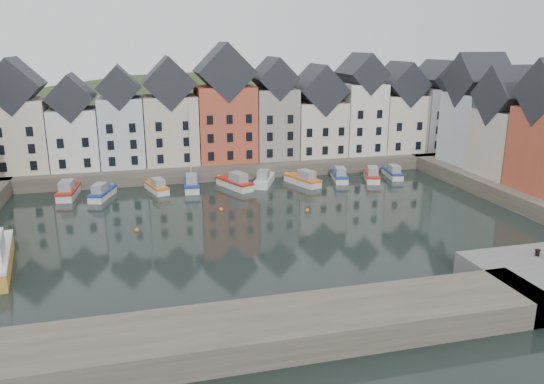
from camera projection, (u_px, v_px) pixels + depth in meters
name	position (u px, v px, depth m)	size (l,w,h in m)	color
ground	(269.00, 230.00, 57.70)	(260.00, 260.00, 0.00)	black
far_quay	(224.00, 163.00, 85.38)	(90.00, 16.00, 2.00)	#4B4739
right_quay	(538.00, 191.00, 69.15)	(14.00, 54.00, 2.00)	#4B4739
near_wall	(204.00, 339.00, 34.52)	(50.00, 6.00, 2.00)	#4B4739
hillside	(206.00, 223.00, 114.76)	(153.60, 70.40, 64.00)	#27381C
far_terrace	(245.00, 115.00, 82.15)	(72.37, 8.16, 17.78)	beige
right_terrace	(513.00, 125.00, 71.48)	(8.30, 24.25, 16.36)	silver
mooring_buoys	(225.00, 216.00, 61.67)	(20.50, 5.50, 0.50)	orange
boat_a	(69.00, 191.00, 69.73)	(2.76, 6.95, 2.60)	silver
boat_b	(102.00, 193.00, 69.14)	(3.61, 6.31, 2.31)	silver
boat_c	(157.00, 187.00, 72.18)	(3.32, 5.94, 2.18)	silver
boat_d	(192.00, 184.00, 73.33)	(2.56, 6.66, 12.45)	silver
boat_e	(235.00, 183.00, 73.93)	(4.59, 6.98, 2.58)	silver
boat_f	(264.00, 180.00, 75.73)	(4.42, 6.67, 2.46)	silver
boat_g	(303.00, 180.00, 75.70)	(4.20, 6.70, 2.47)	silver
boat_h	(339.00, 176.00, 78.17)	(3.13, 6.27, 2.31)	silver
boat_i	(372.00, 176.00, 78.23)	(3.87, 6.50, 2.39)	silver
boat_j	(393.00, 173.00, 79.98)	(2.62, 5.87, 2.18)	silver
mooring_bollard	(537.00, 252.00, 45.35)	(0.48, 0.48, 0.56)	black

